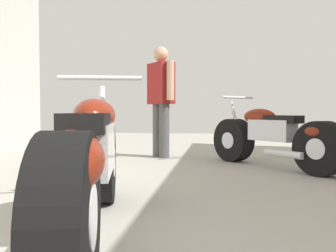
# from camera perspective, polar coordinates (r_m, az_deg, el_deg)

# --- Properties ---
(ground_plane) EXTENTS (15.95, 15.95, 0.00)m
(ground_plane) POSITION_cam_1_polar(r_m,az_deg,el_deg) (3.25, -1.64, -9.85)
(ground_plane) COLOR #A8A399
(motorcycle_maroon_cruiser) EXTENTS (0.77, 2.01, 0.95)m
(motorcycle_maroon_cruiser) POSITION_cam_1_polar(r_m,az_deg,el_deg) (1.95, -12.69, -6.08)
(motorcycle_maroon_cruiser) COLOR black
(motorcycle_maroon_cruiser) RESTS_ON ground_plane
(motorcycle_black_naked) EXTENTS (1.43, 1.59, 0.90)m
(motorcycle_black_naked) POSITION_cam_1_polar(r_m,az_deg,el_deg) (4.46, 16.87, -1.84)
(motorcycle_black_naked) COLOR black
(motorcycle_black_naked) RESTS_ON ground_plane
(mechanic_in_blue) EXTENTS (0.50, 0.59, 1.66)m
(mechanic_in_blue) POSITION_cam_1_polar(r_m,az_deg,el_deg) (5.29, -1.17, 5.07)
(mechanic_in_blue) COLOR #4C4C4C
(mechanic_in_blue) RESTS_ON ground_plane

